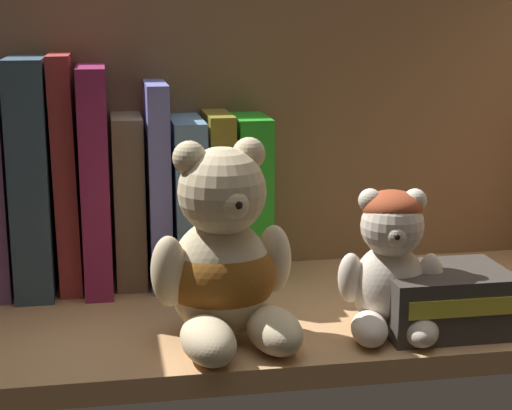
# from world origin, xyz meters

# --- Properties ---
(shelf_board) EXTENTS (0.66, 0.28, 0.02)m
(shelf_board) POSITION_xyz_m (0.00, 0.00, 0.01)
(shelf_board) COLOR tan
(shelf_board) RESTS_ON ground
(shelf_back_panel) EXTENTS (0.68, 0.01, 0.31)m
(shelf_back_panel) POSITION_xyz_m (0.00, 0.14, 0.16)
(shelf_back_panel) COLOR brown
(shelf_back_panel) RESTS_ON ground
(book_2) EXTENTS (0.04, 0.13, 0.23)m
(book_2) POSITION_xyz_m (-0.24, 0.11, 0.13)
(book_2) COLOR #30475C
(book_2) RESTS_ON shelf_board
(book_3) EXTENTS (0.02, 0.11, 0.23)m
(book_3) POSITION_xyz_m (-0.20, 0.11, 0.13)
(book_3) COLOR #A13434
(book_3) RESTS_ON shelf_board
(book_4) EXTENTS (0.03, 0.14, 0.22)m
(book_4) POSITION_xyz_m (-0.18, 0.11, 0.13)
(book_4) COLOR #862151
(book_4) RESTS_ON shelf_board
(book_5) EXTENTS (0.03, 0.09, 0.17)m
(book_5) POSITION_xyz_m (-0.14, 0.11, 0.10)
(book_5) COLOR brown
(book_5) RESTS_ON shelf_board
(book_6) EXTENTS (0.02, 0.12, 0.20)m
(book_6) POSITION_xyz_m (-0.11, 0.11, 0.12)
(book_6) COLOR #696CBB
(book_6) RESTS_ON shelf_board
(book_7) EXTENTS (0.03, 0.13, 0.17)m
(book_7) POSITION_xyz_m (-0.08, 0.11, 0.10)
(book_7) COLOR slate
(book_7) RESTS_ON shelf_board
(book_8) EXTENTS (0.03, 0.10, 0.17)m
(book_8) POSITION_xyz_m (-0.05, 0.11, 0.11)
(book_8) COLOR olive
(book_8) RESTS_ON shelf_board
(book_9) EXTENTS (0.03, 0.09, 0.17)m
(book_9) POSITION_xyz_m (-0.02, 0.11, 0.10)
(book_9) COLOR green
(book_9) RESTS_ON shelf_board
(teddy_bear_larger) EXTENTS (0.13, 0.13, 0.17)m
(teddy_bear_larger) POSITION_xyz_m (-0.07, -0.07, 0.09)
(teddy_bear_larger) COLOR beige
(teddy_bear_larger) RESTS_ON shelf_board
(teddy_bear_smaller) EXTENTS (0.09, 0.10, 0.12)m
(teddy_bear_smaller) POSITION_xyz_m (0.07, -0.08, 0.08)
(teddy_bear_smaller) COLOR beige
(teddy_bear_smaller) RESTS_ON shelf_board
(small_product_box) EXTENTS (0.11, 0.08, 0.05)m
(small_product_box) POSITION_xyz_m (0.12, -0.08, 0.05)
(small_product_box) COLOR #38332D
(small_product_box) RESTS_ON shelf_board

